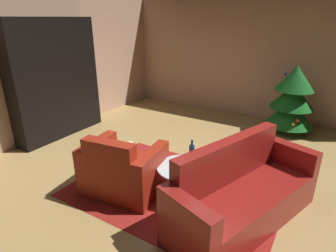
{
  "coord_description": "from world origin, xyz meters",
  "views": [
    {
      "loc": [
        1.66,
        -3.16,
        2.21
      ],
      "look_at": [
        -0.21,
        -0.08,
        0.78
      ],
      "focal_mm": 29.53,
      "sensor_mm": 36.0,
      "label": 1
    }
  ],
  "objects_px": {
    "book_stack_on_table": "(186,162)",
    "armchair_red": "(123,170)",
    "coffee_table": "(183,170)",
    "couch_red": "(242,196)",
    "bottle_on_table": "(192,153)",
    "bookshelf_unit": "(60,80)",
    "decorated_tree": "(292,99)"
  },
  "relations": [
    {
      "from": "book_stack_on_table",
      "to": "armchair_red",
      "type": "bearing_deg",
      "value": -158.34
    },
    {
      "from": "armchair_red",
      "to": "coffee_table",
      "type": "bearing_deg",
      "value": 21.96
    },
    {
      "from": "couch_red",
      "to": "book_stack_on_table",
      "type": "xyz_separation_m",
      "value": [
        -0.75,
        0.05,
        0.19
      ]
    },
    {
      "from": "coffee_table",
      "to": "bottle_on_table",
      "type": "relative_size",
      "value": 2.21
    },
    {
      "from": "bookshelf_unit",
      "to": "decorated_tree",
      "type": "xyz_separation_m",
      "value": [
        3.85,
        2.41,
        -0.4
      ]
    },
    {
      "from": "armchair_red",
      "to": "bottle_on_table",
      "type": "relative_size",
      "value": 3.51
    },
    {
      "from": "book_stack_on_table",
      "to": "decorated_tree",
      "type": "bearing_deg",
      "value": 76.22
    },
    {
      "from": "bottle_on_table",
      "to": "coffee_table",
      "type": "bearing_deg",
      "value": -95.15
    },
    {
      "from": "bookshelf_unit",
      "to": "armchair_red",
      "type": "relative_size",
      "value": 2.05
    },
    {
      "from": "decorated_tree",
      "to": "bookshelf_unit",
      "type": "bearing_deg",
      "value": -147.96
    },
    {
      "from": "bookshelf_unit",
      "to": "coffee_table",
      "type": "height_order",
      "value": "bookshelf_unit"
    },
    {
      "from": "coffee_table",
      "to": "decorated_tree",
      "type": "height_order",
      "value": "decorated_tree"
    },
    {
      "from": "book_stack_on_table",
      "to": "couch_red",
      "type": "bearing_deg",
      "value": -3.66
    },
    {
      "from": "bookshelf_unit",
      "to": "coffee_table",
      "type": "distance_m",
      "value": 3.22
    },
    {
      "from": "couch_red",
      "to": "bottle_on_table",
      "type": "height_order",
      "value": "couch_red"
    },
    {
      "from": "couch_red",
      "to": "armchair_red",
      "type": "bearing_deg",
      "value": -170.3
    },
    {
      "from": "book_stack_on_table",
      "to": "decorated_tree",
      "type": "distance_m",
      "value": 3.18
    },
    {
      "from": "armchair_red",
      "to": "decorated_tree",
      "type": "bearing_deg",
      "value": 65.6
    },
    {
      "from": "armchair_red",
      "to": "book_stack_on_table",
      "type": "xyz_separation_m",
      "value": [
        0.78,
        0.31,
        0.2
      ]
    },
    {
      "from": "bookshelf_unit",
      "to": "decorated_tree",
      "type": "height_order",
      "value": "bookshelf_unit"
    },
    {
      "from": "bookshelf_unit",
      "to": "book_stack_on_table",
      "type": "relative_size",
      "value": 10.21
    },
    {
      "from": "couch_red",
      "to": "decorated_tree",
      "type": "height_order",
      "value": "decorated_tree"
    },
    {
      "from": "coffee_table",
      "to": "bottle_on_table",
      "type": "height_order",
      "value": "bottle_on_table"
    },
    {
      "from": "bookshelf_unit",
      "to": "coffee_table",
      "type": "relative_size",
      "value": 3.26
    },
    {
      "from": "bookshelf_unit",
      "to": "bottle_on_table",
      "type": "height_order",
      "value": "bookshelf_unit"
    },
    {
      "from": "couch_red",
      "to": "coffee_table",
      "type": "xyz_separation_m",
      "value": [
        -0.78,
        0.04,
        0.08
      ]
    },
    {
      "from": "coffee_table",
      "to": "book_stack_on_table",
      "type": "bearing_deg",
      "value": 13.08
    },
    {
      "from": "couch_red",
      "to": "book_stack_on_table",
      "type": "height_order",
      "value": "couch_red"
    },
    {
      "from": "couch_red",
      "to": "decorated_tree",
      "type": "xyz_separation_m",
      "value": [
        0.0,
        3.13,
        0.38
      ]
    },
    {
      "from": "bookshelf_unit",
      "to": "book_stack_on_table",
      "type": "xyz_separation_m",
      "value": [
        3.1,
        -0.67,
        -0.59
      ]
    },
    {
      "from": "couch_red",
      "to": "coffee_table",
      "type": "bearing_deg",
      "value": 176.95
    },
    {
      "from": "armchair_red",
      "to": "couch_red",
      "type": "height_order",
      "value": "couch_red"
    }
  ]
}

